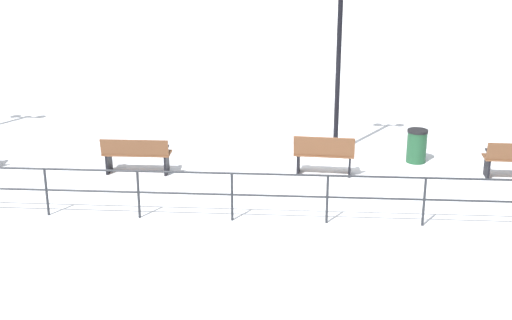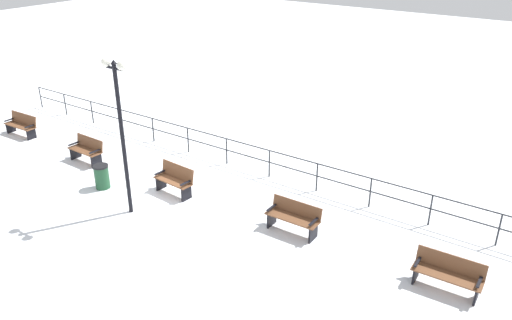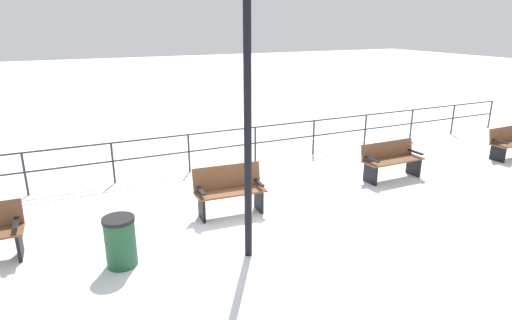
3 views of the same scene
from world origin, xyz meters
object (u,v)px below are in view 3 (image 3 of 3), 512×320
Objects in this scene: bench_fourth at (391,160)px; bench_third at (229,190)px; lamppost_middle at (247,56)px; trash_bin at (120,241)px.

bench_third is at bearing -87.51° from bench_fourth.
bench_third reaches higher than bench_fourth.
bench_third is 3.15m from lamppost_middle.
bench_third is 1.74× the size of trash_bin.
lamppost_middle reaches higher than trash_bin.
bench_third is 2.48m from trash_bin.
bench_fourth is at bearing 96.95° from bench_third.
lamppost_middle is 3.42m from trash_bin.
lamppost_middle reaches higher than bench_fourth.
lamppost_middle is at bearing -68.62° from bench_fourth.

